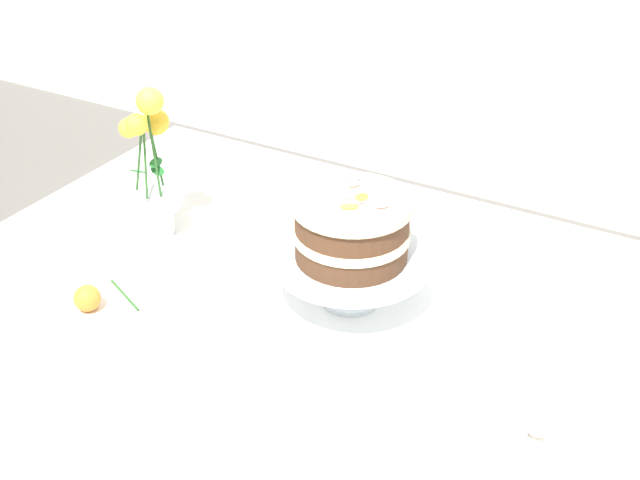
% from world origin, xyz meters
% --- Properties ---
extents(dining_table, '(1.40, 1.00, 0.74)m').
position_xyz_m(dining_table, '(0.00, -0.03, 0.65)').
color(dining_table, white).
rests_on(dining_table, ground).
extents(linen_napkin, '(0.35, 0.35, 0.00)m').
position_xyz_m(linen_napkin, '(0.10, 0.01, 0.74)').
color(linen_napkin, white).
rests_on(linen_napkin, dining_table).
extents(cake_stand, '(0.29, 0.29, 0.10)m').
position_xyz_m(cake_stand, '(0.10, 0.01, 0.82)').
color(cake_stand, silver).
rests_on(cake_stand, linen_napkin).
extents(layer_cake, '(0.21, 0.21, 0.12)m').
position_xyz_m(layer_cake, '(0.10, 0.01, 0.90)').
color(layer_cake, brown).
rests_on(layer_cake, cake_stand).
extents(flower_vase, '(0.11, 0.11, 0.33)m').
position_xyz_m(flower_vase, '(-0.37, 0.03, 0.88)').
color(flower_vase, silver).
rests_on(flower_vase, dining_table).
extents(teacup, '(0.12, 0.12, 0.05)m').
position_xyz_m(teacup, '(0.46, -0.18, 0.76)').
color(teacup, silver).
rests_on(teacup, dining_table).
extents(fallen_rose, '(0.11, 0.12, 0.05)m').
position_xyz_m(fallen_rose, '(-0.31, -0.25, 0.76)').
color(fallen_rose, '#2D6028').
rests_on(fallen_rose, dining_table).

